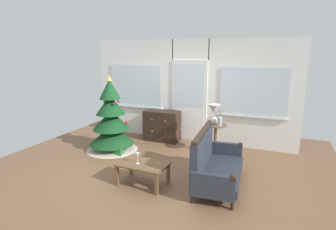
{
  "coord_description": "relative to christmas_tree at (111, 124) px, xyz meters",
  "views": [
    {
      "loc": [
        2.16,
        -4.46,
        2.26
      ],
      "look_at": [
        0.05,
        0.55,
        1.0
      ],
      "focal_mm": 29.53,
      "sensor_mm": 36.0,
      "label": 1
    }
  ],
  "objects": [
    {
      "name": "coffee_table",
      "position": [
        1.48,
        -1.27,
        -0.29
      ],
      "size": [
        0.86,
        0.55,
        0.39
      ],
      "color": "brown",
      "rests_on": "ground"
    },
    {
      "name": "dresser_cabinet",
      "position": [
        0.79,
        1.09,
        -0.23
      ],
      "size": [
        0.91,
        0.45,
        0.78
      ],
      "color": "black",
      "rests_on": "ground"
    },
    {
      "name": "settee_sofa",
      "position": [
        2.59,
        -0.77,
        -0.25
      ],
      "size": [
        0.83,
        1.64,
        0.96
      ],
      "color": "black",
      "rests_on": "ground"
    },
    {
      "name": "table_lamp",
      "position": [
        2.23,
        0.69,
        0.35
      ],
      "size": [
        0.28,
        0.28,
        0.44
      ],
      "color": "silver",
      "rests_on": "side_table"
    },
    {
      "name": "flower_vase",
      "position": [
        2.39,
        0.59,
        0.18
      ],
      "size": [
        0.11,
        0.1,
        0.35
      ],
      "color": "#99ADBC",
      "rests_on": "side_table"
    },
    {
      "name": "side_table",
      "position": [
        2.29,
        0.65,
        -0.14
      ],
      "size": [
        0.5,
        0.48,
        0.68
      ],
      "color": "brown",
      "rests_on": "ground"
    },
    {
      "name": "back_wall_with_door",
      "position": [
        1.43,
        1.38,
        0.66
      ],
      "size": [
        5.2,
        0.14,
        2.55
      ],
      "color": "white",
      "rests_on": "ground"
    },
    {
      "name": "christmas_tree",
      "position": [
        0.0,
        0.0,
        0.0
      ],
      "size": [
        1.18,
        1.18,
        1.74
      ],
      "color": "#4C331E",
      "rests_on": "ground"
    },
    {
      "name": "ground_plane",
      "position": [
        1.43,
        -0.7,
        -0.62
      ],
      "size": [
        6.76,
        6.76,
        0.0
      ],
      "primitive_type": "plane",
      "color": "brown"
    },
    {
      "name": "gift_box",
      "position": [
        0.34,
        -0.24,
        -0.53
      ],
      "size": [
        0.18,
        0.16,
        0.18
      ],
      "primitive_type": "cube",
      "color": "#266633",
      "rests_on": "ground"
    },
    {
      "name": "wine_glass",
      "position": [
        1.41,
        -1.31,
        -0.09
      ],
      "size": [
        0.08,
        0.08,
        0.2
      ],
      "color": "silver",
      "rests_on": "coffee_table"
    }
  ]
}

